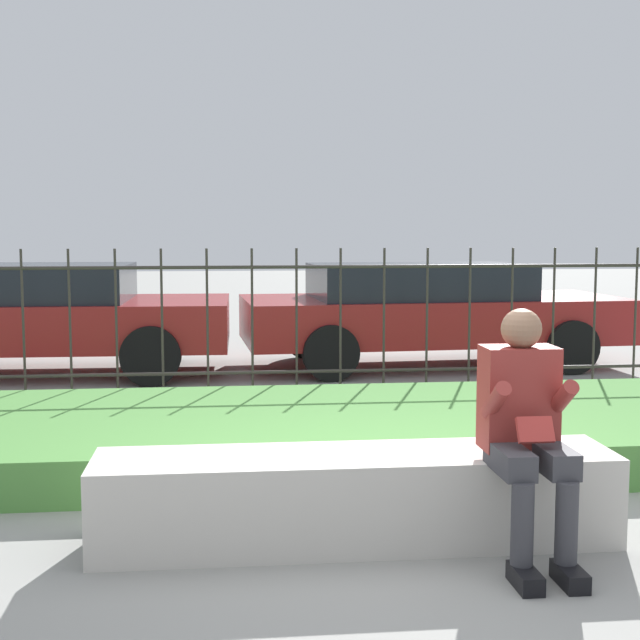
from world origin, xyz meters
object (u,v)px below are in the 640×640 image
(person_seated_reader, at_px, (525,423))
(car_parked_left, at_px, (37,314))
(car_parked_center, at_px, (428,310))
(stone_bench, at_px, (356,503))

(person_seated_reader, height_order, car_parked_left, person_seated_reader)
(person_seated_reader, xyz_separation_m, car_parked_left, (-3.69, 6.22, -0.01))
(person_seated_reader, relative_size, car_parked_center, 0.28)
(stone_bench, height_order, car_parked_left, car_parked_left)
(person_seated_reader, bearing_deg, stone_bench, 158.02)
(car_parked_left, xyz_separation_m, car_parked_center, (4.65, 0.13, -0.01))
(car_parked_left, bearing_deg, stone_bench, -63.00)
(car_parked_center, bearing_deg, stone_bench, -110.07)
(stone_bench, bearing_deg, car_parked_left, 115.93)
(stone_bench, height_order, car_parked_center, car_parked_center)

